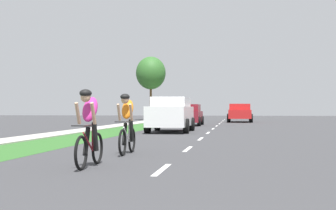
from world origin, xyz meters
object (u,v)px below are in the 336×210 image
at_px(cyclist_trailing, 127,123).
at_px(pickup_red, 240,113).
at_px(suv_white, 171,114).
at_px(sedan_maroon, 189,115).
at_px(cyclist_lead, 89,127).
at_px(street_tree_far, 151,73).

distance_m(cyclist_trailing, pickup_red, 30.33).
height_order(suv_white, sedan_maroon, suv_white).
bearing_deg(sedan_maroon, pickup_red, 67.64).
xyz_separation_m(suv_white, pickup_red, (3.58, 18.47, -0.12)).
bearing_deg(sedan_maroon, cyclist_lead, -88.72).
xyz_separation_m(cyclist_lead, street_tree_far, (-6.31, 39.73, 4.24)).
height_order(suv_white, street_tree_far, street_tree_far).
bearing_deg(cyclist_lead, pickup_red, 84.54).
relative_size(suv_white, sedan_maroon, 1.09).
xyz_separation_m(cyclist_lead, sedan_maroon, (-0.54, 23.98, -0.04)).
xyz_separation_m(pickup_red, street_tree_far, (-9.46, 6.80, 4.22)).
bearing_deg(cyclist_trailing, suv_white, 92.65).
bearing_deg(cyclist_lead, sedan_maroon, 91.28).
bearing_deg(sedan_maroon, cyclist_trailing, -88.24).
relative_size(suv_white, street_tree_far, 0.69).
distance_m(cyclist_lead, street_tree_far, 40.46).
bearing_deg(street_tree_far, pickup_red, -35.68).
xyz_separation_m(suv_white, sedan_maroon, (-0.11, 9.51, -0.18)).
distance_m(suv_white, sedan_maroon, 9.51).
bearing_deg(cyclist_trailing, sedan_maroon, 91.76).
distance_m(cyclist_lead, pickup_red, 33.09).
bearing_deg(cyclist_lead, street_tree_far, 99.03).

